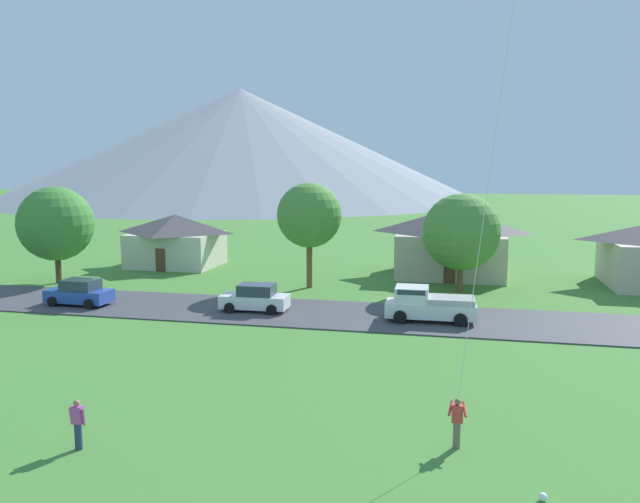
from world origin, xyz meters
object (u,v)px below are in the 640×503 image
(parked_car_blue_west_end, at_px, (80,293))
(tree_near_left, at_px, (309,215))
(house_leftmost, at_px, (176,239))
(house_right_center, at_px, (451,241))
(watcher_person, at_px, (78,423))
(parked_car_white_mid_east, at_px, (255,298))
(tree_left_of_center, at_px, (461,232))
(tree_center, at_px, (56,224))
(pickup_truck_white_west_side, at_px, (428,304))
(soccer_ball, at_px, (543,497))

(parked_car_blue_west_end, bearing_deg, tree_near_left, 34.63)
(house_leftmost, height_order, tree_near_left, tree_near_left)
(tree_near_left, bearing_deg, house_right_center, 36.45)
(watcher_person, bearing_deg, tree_near_left, 87.63)
(house_right_center, bearing_deg, parked_car_white_mid_east, -126.62)
(tree_near_left, distance_m, watcher_person, 28.01)
(tree_left_of_center, bearing_deg, tree_center, -174.38)
(watcher_person, bearing_deg, tree_center, 126.18)
(watcher_person, bearing_deg, parked_car_white_mid_east, 91.15)
(parked_car_blue_west_end, bearing_deg, tree_center, 133.01)
(house_leftmost, xyz_separation_m, watcher_person, (13.08, -34.86, -1.56))
(tree_near_left, distance_m, tree_center, 19.72)
(parked_car_white_mid_east, height_order, watcher_person, parked_car_white_mid_east)
(house_right_center, xyz_separation_m, tree_center, (-29.83, -10.02, 1.77))
(house_leftmost, bearing_deg, pickup_truck_white_west_side, -34.01)
(watcher_person, relative_size, soccer_ball, 6.98)
(house_leftmost, distance_m, soccer_ball, 44.42)
(house_right_center, height_order, tree_center, tree_center)
(soccer_ball, bearing_deg, house_leftmost, 128.06)
(tree_near_left, bearing_deg, parked_car_white_mid_east, -100.47)
(house_right_center, relative_size, tree_near_left, 1.18)
(tree_left_of_center, bearing_deg, pickup_truck_white_west_side, -101.58)
(tree_center, height_order, parked_car_blue_west_end, tree_center)
(house_leftmost, distance_m, watcher_person, 37.26)
(tree_near_left, distance_m, parked_car_white_mid_east, 9.59)
(soccer_ball, bearing_deg, pickup_truck_white_west_side, 101.66)
(tree_near_left, relative_size, tree_center, 1.05)
(tree_center, bearing_deg, pickup_truck_white_west_side, -11.99)
(tree_left_of_center, relative_size, pickup_truck_white_west_side, 1.37)
(watcher_person, bearing_deg, tree_left_of_center, 66.63)
(house_leftmost, bearing_deg, tree_left_of_center, -14.79)
(tree_left_of_center, relative_size, soccer_ball, 29.84)
(tree_center, relative_size, parked_car_blue_west_end, 1.76)
(tree_left_of_center, bearing_deg, house_leftmost, 165.21)
(tree_left_of_center, distance_m, parked_car_white_mid_east, 15.78)
(tree_left_of_center, height_order, watcher_person, tree_left_of_center)
(parked_car_blue_west_end, distance_m, watcher_person, 22.07)
(parked_car_white_mid_east, bearing_deg, tree_near_left, 79.53)
(pickup_truck_white_west_side, relative_size, soccer_ball, 21.80)
(watcher_person, xyz_separation_m, soccer_ball, (14.27, -0.07, -0.76))
(tree_left_of_center, xyz_separation_m, tree_center, (-30.59, -3.01, 0.26))
(house_leftmost, distance_m, house_right_center, 24.50)
(tree_center, relative_size, soccer_ball, 31.36)
(watcher_person, bearing_deg, pickup_truck_white_west_side, 61.60)
(house_leftmost, relative_size, house_right_center, 0.87)
(house_leftmost, relative_size, parked_car_white_mid_east, 1.91)
(tree_center, xyz_separation_m, soccer_ball, (32.68, -25.25, -4.53))
(tree_center, height_order, soccer_ball, tree_center)
(tree_near_left, distance_m, parked_car_blue_west_end, 16.77)
(parked_car_white_mid_east, bearing_deg, house_right_center, 53.38)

